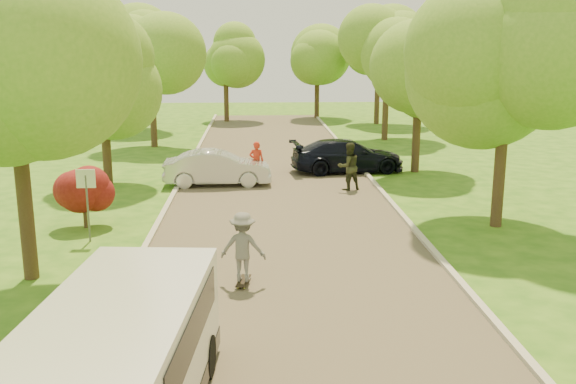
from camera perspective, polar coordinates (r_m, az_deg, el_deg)
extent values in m
plane|color=#2B6016|center=(15.54, 0.52, -8.50)|extent=(100.00, 100.00, 0.00)
cube|color=#4C4438|center=(23.16, -0.68, -1.21)|extent=(8.00, 60.00, 0.01)
cube|color=#B2AD9E|center=(23.35, -10.67, -1.19)|extent=(0.18, 60.00, 0.12)
cube|color=#B2AD9E|center=(23.65, 9.17, -0.94)|extent=(0.18, 60.00, 0.12)
cylinder|color=#59595E|center=(19.65, -17.36, -1.43)|extent=(0.06, 0.06, 2.00)
cube|color=white|center=(19.45, -17.54, 1.14)|extent=(0.55, 0.04, 0.55)
cylinder|color=#382619|center=(21.34, -17.57, -2.13)|extent=(0.12, 0.12, 0.70)
sphere|color=#590F0F|center=(21.16, -17.71, -0.17)|extent=(1.70, 1.70, 1.70)
cylinder|color=#382619|center=(16.88, -22.30, -1.34)|extent=(0.36, 0.36, 3.60)
sphere|color=#599027|center=(16.44, -23.27, 9.47)|extent=(4.60, 4.60, 4.60)
sphere|color=#599027|center=(16.20, -21.15, 12.06)|extent=(3.45, 3.45, 3.45)
cylinder|color=#382619|center=(27.44, -15.84, 3.88)|extent=(0.36, 0.36, 3.15)
sphere|color=#599027|center=(27.16, -16.22, 9.79)|extent=(4.20, 4.20, 4.20)
sphere|color=#599027|center=(27.00, -14.98, 11.19)|extent=(3.15, 3.15, 3.15)
cylinder|color=#382619|center=(37.07, -11.91, 6.88)|extent=(0.36, 0.36, 3.83)
sphere|color=#599027|center=(36.88, -12.16, 12.07)|extent=(4.80, 4.80, 4.80)
sphere|color=#599027|center=(36.77, -11.07, 13.23)|extent=(3.60, 3.60, 3.60)
cylinder|color=#382619|center=(21.24, 18.32, 2.08)|extent=(0.36, 0.36, 3.83)
sphere|color=#599027|center=(20.90, 18.99, 11.30)|extent=(5.00, 5.00, 5.00)
sphere|color=#599027|center=(21.19, 21.08, 13.19)|extent=(3.75, 3.75, 3.75)
cylinder|color=#382619|center=(29.63, 11.34, 4.98)|extent=(0.36, 0.36, 3.38)
sphere|color=#599027|center=(29.37, 11.61, 10.80)|extent=(4.40, 4.40, 4.40)
sphere|color=#599027|center=(29.52, 12.93, 12.03)|extent=(3.30, 3.30, 3.30)
cylinder|color=#382619|center=(39.41, 8.66, 7.53)|extent=(0.36, 0.36, 4.05)
sphere|color=#599027|center=(39.23, 8.84, 12.74)|extent=(5.20, 5.20, 5.20)
sphere|color=#599027|center=(39.40, 10.03, 13.84)|extent=(3.90, 3.90, 3.90)
cylinder|color=#382619|center=(45.34, -13.39, 7.74)|extent=(0.36, 0.36, 3.60)
sphere|color=#599027|center=(45.17, -13.62, 11.91)|extent=(5.00, 5.00, 5.00)
sphere|color=#599027|center=(45.04, -12.71, 12.91)|extent=(3.75, 3.75, 3.75)
cylinder|color=#382619|center=(47.43, 7.92, 8.32)|extent=(0.36, 0.36, 3.83)
sphere|color=#599027|center=(47.28, 8.05, 12.45)|extent=(5.00, 5.00, 5.00)
sphere|color=#599027|center=(47.42, 9.00, 13.32)|extent=(3.75, 3.75, 3.75)
cylinder|color=#382619|center=(48.64, -5.51, 8.24)|extent=(0.36, 0.36, 3.38)
sphere|color=#599027|center=(48.49, -5.59, 11.92)|extent=(4.80, 4.80, 4.80)
sphere|color=#599027|center=(48.45, -4.74, 12.79)|extent=(3.60, 3.60, 3.60)
cylinder|color=#382619|center=(50.82, 2.58, 8.61)|extent=(0.36, 0.36, 3.60)
sphere|color=#599027|center=(50.67, 2.62, 12.33)|extent=(5.00, 5.00, 5.00)
sphere|color=#599027|center=(50.75, 3.50, 13.17)|extent=(3.75, 3.75, 3.75)
cube|color=white|center=(9.95, -14.93, -14.79)|extent=(2.63, 5.62, 1.87)
cube|color=black|center=(9.99, -14.61, -11.74)|extent=(2.52, 4.04, 0.62)
cylinder|color=black|center=(12.11, -16.68, -13.68)|extent=(0.34, 0.77, 0.75)
cylinder|color=black|center=(11.65, -7.36, -14.31)|extent=(0.34, 0.77, 0.75)
imported|color=silver|center=(26.56, -6.28, 2.14)|extent=(4.43, 1.66, 1.44)
imported|color=black|center=(29.30, 5.30, 3.23)|extent=(5.33, 2.66, 1.49)
cube|color=black|center=(15.73, -3.98, -7.87)|extent=(0.38, 0.90, 0.02)
cylinder|color=#BFCC4C|center=(16.02, -3.50, -7.68)|extent=(0.04, 0.07, 0.07)
cylinder|color=#BFCC4C|center=(16.05, -4.05, -7.66)|extent=(0.04, 0.07, 0.07)
cylinder|color=#BFCC4C|center=(15.45, -3.90, -8.49)|extent=(0.04, 0.07, 0.07)
cylinder|color=#BFCC4C|center=(15.48, -4.47, -8.46)|extent=(0.04, 0.07, 0.07)
imported|color=slate|center=(15.45, -4.03, -4.89)|extent=(1.19, 0.80, 1.70)
imported|color=red|center=(27.19, -2.81, 2.74)|extent=(0.67, 0.48, 1.71)
imported|color=#2A2E1B|center=(25.58, 5.42, 2.27)|extent=(1.11, 0.98, 1.91)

